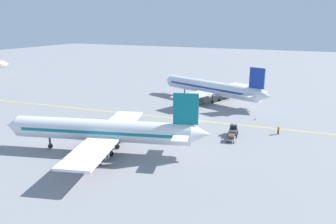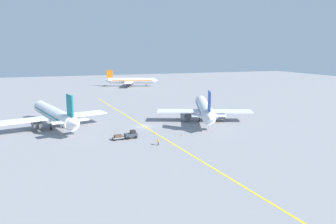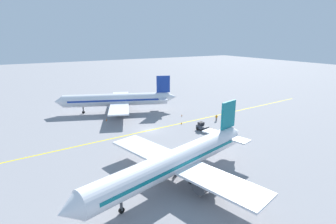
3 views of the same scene
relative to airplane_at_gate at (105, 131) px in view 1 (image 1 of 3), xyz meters
The scene contains 11 objects.
ground_plane 24.68m from the airplane_at_gate, 16.38° to the right, with size 400.00×400.00×0.00m, color gray.
apron_yellow_centreline 24.68m from the airplane_at_gate, 16.38° to the right, with size 0.40×120.00×0.01m, color yellow.
airplane_at_gate is the anchor object (origin of this frame).
airplane_adjacent_stand 42.73m from the airplane_at_gate, ahead, with size 27.99×34.19×10.60m.
baggage_tug_dark 24.77m from the airplane_at_gate, 46.17° to the right, with size 3.17×2.08×2.11m.
baggage_cart_trailing 23.00m from the airplane_at_gate, 52.84° to the right, with size 2.76×1.72×1.24m.
ground_crew_worker 33.46m from the airplane_at_gate, 50.28° to the right, with size 0.39×0.48×1.68m.
traffic_cone_near_nose 46.26m from the airplane_at_gate, 12.33° to the right, with size 0.32×0.32×0.55m, color orange.
traffic_cone_mid_apron 28.59m from the airplane_at_gate, 34.24° to the right, with size 0.32×0.32×0.55m, color orange.
traffic_cone_by_wingtip 35.60m from the airplane_at_gate, 34.07° to the right, with size 0.32×0.32×0.55m, color orange.
traffic_cone_far_edge 36.00m from the airplane_at_gate, ahead, with size 0.32×0.32×0.55m, color orange.
Camera 1 is at (-66.17, -24.01, 21.32)m, focal length 35.00 mm.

